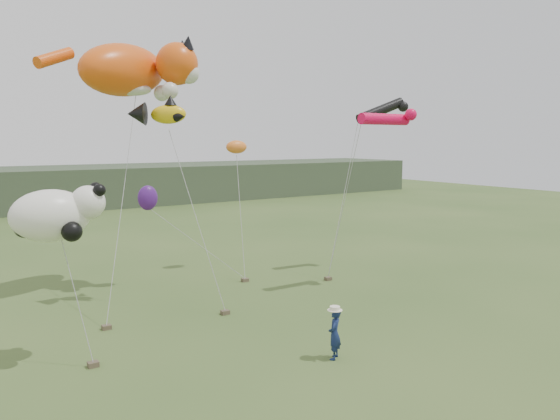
% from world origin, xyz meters
% --- Properties ---
extents(ground, '(120.00, 120.00, 0.00)m').
position_xyz_m(ground, '(0.00, 0.00, 0.00)').
color(ground, '#385123').
rests_on(ground, ground).
extents(headland, '(90.00, 13.00, 4.00)m').
position_xyz_m(headland, '(-3.11, 44.69, 1.92)').
color(headland, '#2D3D28').
rests_on(headland, ground).
extents(festival_attendant, '(0.70, 0.67, 1.61)m').
position_xyz_m(festival_attendant, '(-0.27, -1.55, 0.81)').
color(festival_attendant, '#14214C').
rests_on(festival_attendant, ground).
extents(sandbag_anchors, '(12.70, 6.39, 0.16)m').
position_xyz_m(sandbag_anchors, '(-1.12, 5.14, 0.08)').
color(sandbag_anchors, brown).
rests_on(sandbag_anchors, ground).
extents(cat_kite, '(6.71, 4.66, 2.91)m').
position_xyz_m(cat_kite, '(-2.41, 9.86, 9.93)').
color(cat_kite, '#E3510F').
rests_on(cat_kite, ground).
extents(fish_kite, '(2.61, 1.72, 1.25)m').
position_xyz_m(fish_kite, '(-2.46, 7.37, 7.91)').
color(fish_kite, gold).
rests_on(fish_kite, ground).
extents(tube_kites, '(5.46, 4.19, 1.55)m').
position_xyz_m(tube_kites, '(8.43, 5.23, 8.10)').
color(tube_kites, black).
rests_on(tube_kites, ground).
extents(panda_kite, '(2.75, 1.78, 1.71)m').
position_xyz_m(panda_kite, '(-7.40, 2.93, 4.64)').
color(panda_kite, white).
rests_on(panda_kite, ground).
extents(misc_kites, '(6.31, 1.63, 3.21)m').
position_xyz_m(misc_kites, '(0.35, 10.41, 5.20)').
color(misc_kites, orange).
rests_on(misc_kites, ground).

